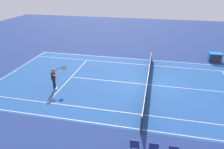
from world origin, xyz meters
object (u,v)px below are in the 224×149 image
Objects in this scene: tennis_net at (148,79)px; tennis_player_near at (54,78)px; tennis_ball at (185,69)px; spectator_chair_2 at (154,148)px; spectator_chair_3 at (135,145)px; equipment_cart_tarped at (215,57)px.

tennis_net is 6.89× the size of tennis_player_near.
spectator_chair_2 is (2.49, 11.04, 0.49)m from tennis_ball.
tennis_ball is at bearing -102.70° from spectator_chair_2.
tennis_net is at bearing 49.66° from tennis_ball.
tennis_player_near reaches higher than spectator_chair_3.
spectator_chair_2 is (-0.70, 7.29, 0.03)m from tennis_net.
tennis_player_near is 1.93× the size of spectator_chair_2.
tennis_player_near reaches higher than spectator_chair_2.
spectator_chair_3 is (0.16, 7.29, 0.03)m from tennis_net.
tennis_net is 9.07m from equipment_cart_tarped.
spectator_chair_2 is 14.95m from equipment_cart_tarped.
spectator_chair_2 is at bearing 145.76° from tennis_player_near.
equipment_cart_tarped is at bearing -145.80° from tennis_player_near.
spectator_chair_3 is (3.35, 11.04, 0.49)m from tennis_ball.
tennis_player_near reaches higher than tennis_net.
spectator_chair_2 is 0.86m from spectator_chair_3.
tennis_player_near is 1.36× the size of equipment_cart_tarped.
tennis_ball is (-9.95, -5.96, -0.90)m from tennis_player_near.
tennis_player_near is 9.04m from spectator_chair_2.
tennis_player_near is 8.34m from spectator_chair_3.
spectator_chair_2 is at bearing 77.30° from tennis_ball.
tennis_net reaches higher than spectator_chair_2.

